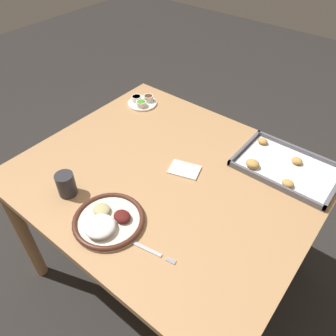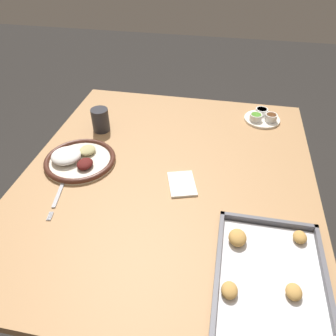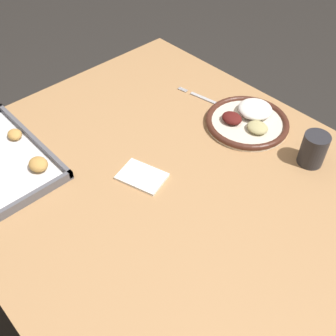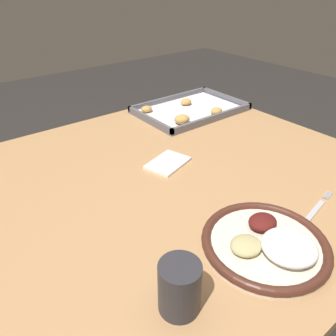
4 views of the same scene
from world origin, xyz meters
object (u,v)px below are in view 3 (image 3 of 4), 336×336
at_px(napkin, 142,176).
at_px(fork, 207,100).
at_px(dinner_plate, 248,120).
at_px(drinking_cup, 313,149).

bearing_deg(napkin, fork, -72.33).
relative_size(dinner_plate, napkin, 1.79).
distance_m(fork, drinking_cup, 0.41).
height_order(fork, drinking_cup, drinking_cup).
xyz_separation_m(fork, napkin, (-0.12, 0.39, 0.00)).
bearing_deg(fork, drinking_cup, 169.36).
distance_m(drinking_cup, napkin, 0.48).
bearing_deg(dinner_plate, napkin, 82.99).
height_order(dinner_plate, drinking_cup, drinking_cup).
distance_m(dinner_plate, drinking_cup, 0.23).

